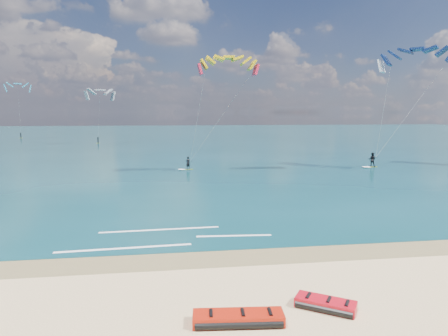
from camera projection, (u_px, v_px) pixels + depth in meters
The scene contains 9 objects.
ground at pixel (161, 164), 55.28m from camera, with size 320.00×320.00×0.00m, color tan.
wet_sand_strip at pixel (149, 262), 18.99m from camera, with size 320.00×2.40×0.01m, color brown.
sea at pixel (164, 136), 118.04m from camera, with size 320.00×200.00×0.04m, color #0B373D.
packed_kite_left at pixel (238, 323), 13.44m from camera, with size 3.28×1.21×0.44m, color red, non-canonical shape.
packed_kite_mid at pixel (325, 309), 14.45m from camera, with size 2.34×1.15×0.42m, color red, non-canonical shape.
kitesurfer_main at pixel (208, 109), 46.60m from camera, with size 10.25×5.40×14.47m.
kitesurfer_far at pixel (398, 97), 49.40m from camera, with size 11.18×7.38×16.42m.
shoreline_foam at pixel (165, 238), 22.52m from camera, with size 11.67×3.66×0.01m.
distant_kites at pixel (34, 117), 89.98m from camera, with size 30.45×43.20×14.54m.
Camera 1 is at (1.00, -15.51, 7.05)m, focal length 32.00 mm.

